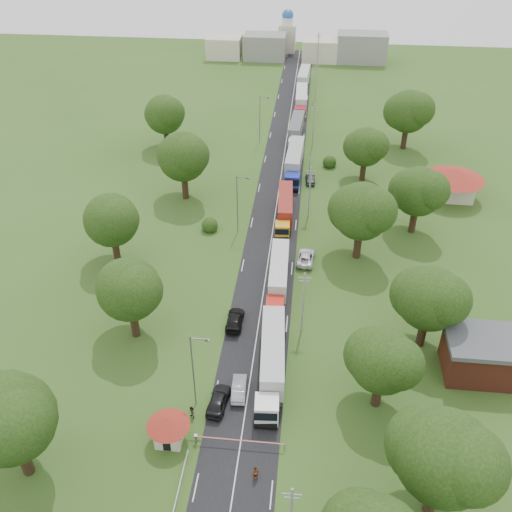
# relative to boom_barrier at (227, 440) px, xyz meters

# --- Properties ---
(ground) EXTENTS (260.00, 260.00, 0.00)m
(ground) POSITION_rel_boom_barrier_xyz_m (1.36, 25.00, -0.89)
(ground) COLOR #324F1A
(ground) RESTS_ON ground
(road) EXTENTS (8.00, 200.00, 0.04)m
(road) POSITION_rel_boom_barrier_xyz_m (1.36, 45.00, -0.89)
(road) COLOR black
(road) RESTS_ON ground
(boom_barrier) EXTENTS (9.22, 0.35, 1.18)m
(boom_barrier) POSITION_rel_boom_barrier_xyz_m (0.00, 0.00, 0.00)
(boom_barrier) COLOR slate
(boom_barrier) RESTS_ON ground
(guard_booth) EXTENTS (4.40, 4.40, 3.45)m
(guard_booth) POSITION_rel_boom_barrier_xyz_m (-5.84, -0.00, 1.27)
(guard_booth) COLOR beige
(guard_booth) RESTS_ON ground
(info_sign) EXTENTS (0.12, 3.10, 4.10)m
(info_sign) POSITION_rel_boom_barrier_xyz_m (6.56, 60.00, 2.11)
(info_sign) COLOR slate
(info_sign) RESTS_ON ground
(pole_1) EXTENTS (1.60, 0.24, 9.00)m
(pole_1) POSITION_rel_boom_barrier_xyz_m (6.86, 18.00, 3.79)
(pole_1) COLOR gray
(pole_1) RESTS_ON ground
(pole_2) EXTENTS (1.60, 0.24, 9.00)m
(pole_2) POSITION_rel_boom_barrier_xyz_m (6.86, 46.00, 3.79)
(pole_2) COLOR gray
(pole_2) RESTS_ON ground
(pole_3) EXTENTS (1.60, 0.24, 9.00)m
(pole_3) POSITION_rel_boom_barrier_xyz_m (6.86, 74.00, 3.79)
(pole_3) COLOR gray
(pole_3) RESTS_ON ground
(pole_4) EXTENTS (1.60, 0.24, 9.00)m
(pole_4) POSITION_rel_boom_barrier_xyz_m (6.86, 102.00, 3.79)
(pole_4) COLOR gray
(pole_4) RESTS_ON ground
(pole_5) EXTENTS (1.60, 0.24, 9.00)m
(pole_5) POSITION_rel_boom_barrier_xyz_m (6.86, 130.00, 3.79)
(pole_5) COLOR gray
(pole_5) RESTS_ON ground
(lamp_0) EXTENTS (2.03, 0.22, 10.00)m
(lamp_0) POSITION_rel_boom_barrier_xyz_m (-3.99, 5.00, 4.66)
(lamp_0) COLOR slate
(lamp_0) RESTS_ON ground
(lamp_1) EXTENTS (2.03, 0.22, 10.00)m
(lamp_1) POSITION_rel_boom_barrier_xyz_m (-3.99, 40.00, 4.66)
(lamp_1) COLOR slate
(lamp_1) RESTS_ON ground
(lamp_2) EXTENTS (2.03, 0.22, 10.00)m
(lamp_2) POSITION_rel_boom_barrier_xyz_m (-3.99, 75.00, 4.66)
(lamp_2) COLOR slate
(lamp_2) RESTS_ON ground
(tree_1) EXTENTS (9.60, 9.60, 12.05)m
(tree_1) POSITION_rel_boom_barrier_xyz_m (19.34, -4.83, 6.96)
(tree_1) COLOR #382616
(tree_1) RESTS_ON ground
(tree_2) EXTENTS (8.00, 8.00, 10.10)m
(tree_2) POSITION_rel_boom_barrier_xyz_m (15.35, 7.14, 5.70)
(tree_2) COLOR #382616
(tree_2) RESTS_ON ground
(tree_3) EXTENTS (8.80, 8.80, 11.07)m
(tree_3) POSITION_rel_boom_barrier_xyz_m (21.35, 17.16, 6.33)
(tree_3) COLOR #382616
(tree_3) RESTS_ON ground
(tree_4) EXTENTS (9.60, 9.60, 12.05)m
(tree_4) POSITION_rel_boom_barrier_xyz_m (14.34, 35.17, 6.96)
(tree_4) COLOR #382616
(tree_4) RESTS_ON ground
(tree_5) EXTENTS (8.80, 8.80, 11.07)m
(tree_5) POSITION_rel_boom_barrier_xyz_m (23.35, 43.16, 6.33)
(tree_5) COLOR #382616
(tree_5) RESTS_ON ground
(tree_6) EXTENTS (8.00, 8.00, 10.10)m
(tree_6) POSITION_rel_boom_barrier_xyz_m (16.35, 60.14, 5.70)
(tree_6) COLOR #382616
(tree_6) RESTS_ON ground
(tree_7) EXTENTS (9.60, 9.60, 12.05)m
(tree_7) POSITION_rel_boom_barrier_xyz_m (25.34, 75.17, 6.96)
(tree_7) COLOR #382616
(tree_7) RESTS_ON ground
(tree_9) EXTENTS (9.60, 9.60, 12.05)m
(tree_9) POSITION_rel_boom_barrier_xyz_m (-18.66, -4.83, 6.96)
(tree_9) COLOR #382616
(tree_9) RESTS_ON ground
(tree_10) EXTENTS (8.80, 8.80, 11.07)m
(tree_10) POSITION_rel_boom_barrier_xyz_m (-13.65, 15.16, 6.33)
(tree_10) COLOR #382616
(tree_10) RESTS_ON ground
(tree_11) EXTENTS (8.80, 8.80, 11.07)m
(tree_11) POSITION_rel_boom_barrier_xyz_m (-20.65, 30.16, 6.33)
(tree_11) COLOR #382616
(tree_11) RESTS_ON ground
(tree_12) EXTENTS (9.60, 9.60, 12.05)m
(tree_12) POSITION_rel_boom_barrier_xyz_m (-14.66, 50.17, 6.96)
(tree_12) COLOR #382616
(tree_12) RESTS_ON ground
(tree_13) EXTENTS (8.80, 8.80, 11.07)m
(tree_13) POSITION_rel_boom_barrier_xyz_m (-22.65, 70.16, 6.33)
(tree_13) COLOR #382616
(tree_13) RESTS_ON ground
(house_brick) EXTENTS (8.60, 6.60, 5.20)m
(house_brick) POSITION_rel_boom_barrier_xyz_m (27.36, 13.00, 1.76)
(house_brick) COLOR maroon
(house_brick) RESTS_ON ground
(house_cream) EXTENTS (10.08, 10.08, 5.80)m
(house_cream) POSITION_rel_boom_barrier_xyz_m (31.36, 55.00, 2.75)
(house_cream) COLOR beige
(house_cream) RESTS_ON ground
(distant_town) EXTENTS (52.00, 8.00, 8.00)m
(distant_town) POSITION_rel_boom_barrier_xyz_m (2.04, 135.00, 2.60)
(distant_town) COLOR gray
(distant_town) RESTS_ON ground
(church) EXTENTS (5.00, 5.00, 12.30)m
(church) POSITION_rel_boom_barrier_xyz_m (-2.64, 143.00, 4.50)
(church) COLOR beige
(church) RESTS_ON ground
(truck_0) EXTENTS (3.39, 15.30, 4.22)m
(truck_0) POSITION_rel_boom_barrier_xyz_m (3.74, 10.13, 1.35)
(truck_0) COLOR white
(truck_0) RESTS_ON ground
(truck_1) EXTENTS (2.66, 13.94, 3.86)m
(truck_1) POSITION_rel_boom_barrier_xyz_m (3.29, 26.22, 1.16)
(truck_1) COLOR red
(truck_1) RESTS_ON ground
(truck_2) EXTENTS (2.85, 13.49, 3.73)m
(truck_2) POSITION_rel_boom_barrier_xyz_m (3.00, 44.81, 1.09)
(truck_2) COLOR gold
(truck_2) RESTS_ON ground
(truck_3) EXTENTS (3.15, 15.61, 4.32)m
(truck_3) POSITION_rel_boom_barrier_xyz_m (3.68, 61.70, 1.40)
(truck_3) COLOR #1A2A9E
(truck_3) RESTS_ON ground
(truck_4) EXTENTS (3.07, 14.29, 3.95)m
(truck_4) POSITION_rel_boom_barrier_xyz_m (3.27, 77.15, 1.20)
(truck_4) COLOR silver
(truck_4) RESTS_ON ground
(truck_5) EXTENTS (2.85, 14.97, 4.14)m
(truck_5) POSITION_rel_boom_barrier_xyz_m (3.64, 94.82, 1.31)
(truck_5) COLOR maroon
(truck_5) RESTS_ON ground
(truck_6) EXTENTS (3.03, 14.24, 3.93)m
(truck_6) POSITION_rel_boom_barrier_xyz_m (3.63, 111.11, 1.20)
(truck_6) COLOR #235E2F
(truck_6) RESTS_ON ground
(car_lane_front) EXTENTS (2.41, 4.95, 1.63)m
(car_lane_front) POSITION_rel_boom_barrier_xyz_m (-1.64, 5.00, -0.08)
(car_lane_front) COLOR black
(car_lane_front) RESTS_ON ground
(car_lane_mid) EXTENTS (1.80, 4.46, 1.44)m
(car_lane_mid) POSITION_rel_boom_barrier_xyz_m (0.36, 7.00, -0.17)
(car_lane_mid) COLOR #A2A3AA
(car_lane_mid) RESTS_ON ground
(car_lane_rear) EXTENTS (2.06, 5.04, 1.46)m
(car_lane_rear) POSITION_rel_boom_barrier_xyz_m (-1.64, 18.22, -0.16)
(car_lane_rear) COLOR black
(car_lane_rear) RESTS_ON ground
(car_verge_near) EXTENTS (2.75, 5.36, 1.45)m
(car_verge_near) POSITION_rel_boom_barrier_xyz_m (6.86, 33.06, -0.17)
(car_verge_near) COLOR silver
(car_verge_near) RESTS_ON ground
(car_verge_far) EXTENTS (2.00, 4.37, 1.45)m
(car_verge_far) POSITION_rel_boom_barrier_xyz_m (6.86, 58.29, -0.17)
(car_verge_far) COLOR #55585D
(car_verge_far) RESTS_ON ground
(pedestrian_near) EXTENTS (0.72, 0.64, 1.66)m
(pedestrian_near) POSITION_rel_boom_barrier_xyz_m (3.32, -3.50, -0.06)
(pedestrian_near) COLOR gray
(pedestrian_near) RESTS_ON ground
(pedestrian_booth) EXTENTS (0.97, 1.01, 1.63)m
(pedestrian_booth) POSITION_rel_boom_barrier_xyz_m (-4.16, 3.00, -0.08)
(pedestrian_booth) COLOR gray
(pedestrian_booth) RESTS_ON ground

